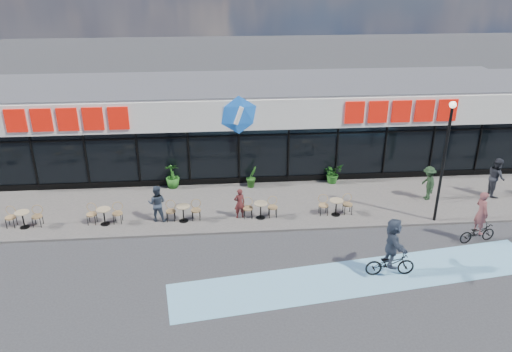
# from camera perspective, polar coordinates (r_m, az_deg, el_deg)

# --- Properties ---
(ground) EXTENTS (120.00, 120.00, 0.00)m
(ground) POSITION_cam_1_polar(r_m,az_deg,el_deg) (19.57, -0.79, -9.51)
(ground) COLOR #28282B
(ground) RESTS_ON ground
(sidewalk) EXTENTS (44.00, 5.00, 0.10)m
(sidewalk) POSITION_cam_1_polar(r_m,az_deg,el_deg) (23.44, -1.58, -3.39)
(sidewalk) COLOR #5A544F
(sidewalk) RESTS_ON ground
(bike_lane) EXTENTS (14.17, 4.13, 0.01)m
(bike_lane) POSITION_cam_1_polar(r_m,az_deg,el_deg) (19.00, 11.90, -11.21)
(bike_lane) COLOR #66A0C1
(bike_lane) RESTS_ON ground
(building) EXTENTS (30.60, 6.57, 4.75)m
(building) POSITION_cam_1_polar(r_m,az_deg,el_deg) (27.60, -2.30, 5.99)
(building) COLOR black
(building) RESTS_ON ground
(lamp_post) EXTENTS (0.28, 0.28, 5.37)m
(lamp_post) POSITION_cam_1_polar(r_m,az_deg,el_deg) (22.19, 20.79, 2.50)
(lamp_post) COLOR black
(lamp_post) RESTS_ON sidewalk
(bistro_set_1) EXTENTS (1.54, 0.62, 0.90)m
(bistro_set_1) POSITION_cam_1_polar(r_m,az_deg,el_deg) (23.57, -25.03, -4.26)
(bistro_set_1) COLOR tan
(bistro_set_1) RESTS_ON sidewalk
(bistro_set_2) EXTENTS (1.54, 0.62, 0.90)m
(bistro_set_2) POSITION_cam_1_polar(r_m,az_deg,el_deg) (22.59, -16.93, -4.16)
(bistro_set_2) COLOR tan
(bistro_set_2) RESTS_ON sidewalk
(bistro_set_3) EXTENTS (1.54, 0.62, 0.90)m
(bistro_set_3) POSITION_cam_1_polar(r_m,az_deg,el_deg) (22.10, -8.30, -3.95)
(bistro_set_3) COLOR tan
(bistro_set_3) RESTS_ON sidewalk
(bistro_set_4) EXTENTS (1.54, 0.62, 0.90)m
(bistro_set_4) POSITION_cam_1_polar(r_m,az_deg,el_deg) (22.12, 0.51, -3.65)
(bistro_set_4) COLOR tan
(bistro_set_4) RESTS_ON sidewalk
(bistro_set_5) EXTENTS (1.54, 0.62, 0.90)m
(bistro_set_5) POSITION_cam_1_polar(r_m,az_deg,el_deg) (22.66, 9.09, -3.28)
(bistro_set_5) COLOR tan
(bistro_set_5) RESTS_ON sidewalk
(potted_plant_left) EXTENTS (0.77, 0.77, 1.26)m
(potted_plant_left) POSITION_cam_1_polar(r_m,az_deg,el_deg) (25.25, -9.55, 0.04)
(potted_plant_left) COLOR #215A19
(potted_plant_left) RESTS_ON sidewalk
(potted_plant_mid) EXTENTS (0.74, 0.76, 1.07)m
(potted_plant_mid) POSITION_cam_1_polar(r_m,az_deg,el_deg) (25.01, -0.50, -0.08)
(potted_plant_mid) COLOR #1F4D16
(potted_plant_mid) RESTS_ON sidewalk
(potted_plant_right) EXTENTS (1.20, 1.15, 1.03)m
(potted_plant_right) POSITION_cam_1_polar(r_m,az_deg,el_deg) (25.79, 8.78, 0.33)
(potted_plant_right) COLOR #1D5418
(potted_plant_right) RESTS_ON sidewalk
(patron_left) EXTENTS (0.57, 0.45, 1.39)m
(patron_left) POSITION_cam_1_polar(r_m,az_deg,el_deg) (21.99, -1.90, -3.14)
(patron_left) COLOR #441818
(patron_left) RESTS_ON sidewalk
(patron_right) EXTENTS (0.89, 0.74, 1.65)m
(patron_right) POSITION_cam_1_polar(r_m,az_deg,el_deg) (22.12, -11.25, -3.08)
(patron_right) COLOR #27303D
(patron_right) RESTS_ON sidewalk
(pedestrian_a) EXTENTS (0.62, 1.07, 1.66)m
(pedestrian_a) POSITION_cam_1_polar(r_m,az_deg,el_deg) (24.98, 19.09, -0.76)
(pedestrian_a) COLOR black
(pedestrian_a) RESTS_ON sidewalk
(pedestrian_b) EXTENTS (0.87, 1.04, 1.91)m
(pedestrian_b) POSITION_cam_1_polar(r_m,az_deg,el_deg) (26.59, 25.76, -0.10)
(pedestrian_b) COLOR black
(pedestrian_b) RESTS_ON sidewalk
(cyclist_a) EXTENTS (1.82, 1.73, 2.31)m
(cyclist_a) POSITION_cam_1_polar(r_m,az_deg,el_deg) (18.82, 15.24, -8.21)
(cyclist_a) COLOR black
(cyclist_a) RESTS_ON ground
(cyclist_b) EXTENTS (1.67, 0.83, 2.26)m
(cyclist_b) POSITION_cam_1_polar(r_m,az_deg,el_deg) (22.22, 24.13, -5.08)
(cyclist_b) COLOR black
(cyclist_b) RESTS_ON ground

